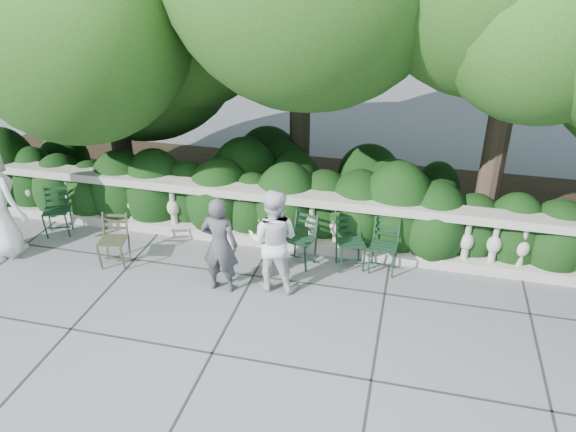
% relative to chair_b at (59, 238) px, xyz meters
% --- Properties ---
extents(ground, '(90.00, 90.00, 0.00)m').
position_rel_chair_b_xyz_m(ground, '(4.09, -1.14, 0.00)').
color(ground, '#55575D').
rests_on(ground, ground).
extents(balustrade, '(12.00, 0.44, 1.00)m').
position_rel_chair_b_xyz_m(balustrade, '(4.09, 0.66, 0.49)').
color(balustrade, '#9E998E').
rests_on(balustrade, ground).
extents(shrub_hedge, '(15.00, 2.60, 1.70)m').
position_rel_chair_b_xyz_m(shrub_hedge, '(4.09, 1.86, 0.00)').
color(shrub_hedge, black).
rests_on(shrub_hedge, ground).
extents(chair_b, '(0.59, 0.61, 0.84)m').
position_rel_chair_b_xyz_m(chair_b, '(0.00, 0.00, 0.00)').
color(chair_b, black).
rests_on(chair_b, ground).
extents(chair_c, '(0.55, 0.58, 0.84)m').
position_rel_chair_b_xyz_m(chair_c, '(4.18, 0.02, 0.00)').
color(chair_c, black).
rests_on(chair_c, ground).
extents(chair_d, '(0.47, 0.51, 0.84)m').
position_rel_chair_b_xyz_m(chair_d, '(5.48, 0.13, 0.00)').
color(chair_d, black).
rests_on(chair_d, ground).
extents(chair_e, '(0.58, 0.61, 0.84)m').
position_rel_chair_b_xyz_m(chair_e, '(5.04, 0.12, 0.00)').
color(chair_e, black).
rests_on(chair_e, ground).
extents(chair_weathered, '(0.52, 0.56, 0.84)m').
position_rel_chair_b_xyz_m(chair_weathered, '(1.42, -0.68, 0.00)').
color(chair_weathered, black).
rests_on(chair_weathered, ground).
extents(person_woman_grey, '(0.54, 0.36, 1.48)m').
position_rel_chair_b_xyz_m(person_woman_grey, '(3.24, -0.75, 0.74)').
color(person_woman_grey, '#3D3D42').
rests_on(person_woman_grey, ground).
extents(person_casual_man, '(0.77, 0.60, 1.57)m').
position_rel_chair_b_xyz_m(person_casual_man, '(3.97, -0.52, 0.79)').
color(person_casual_man, silver).
rests_on(person_casual_man, ground).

